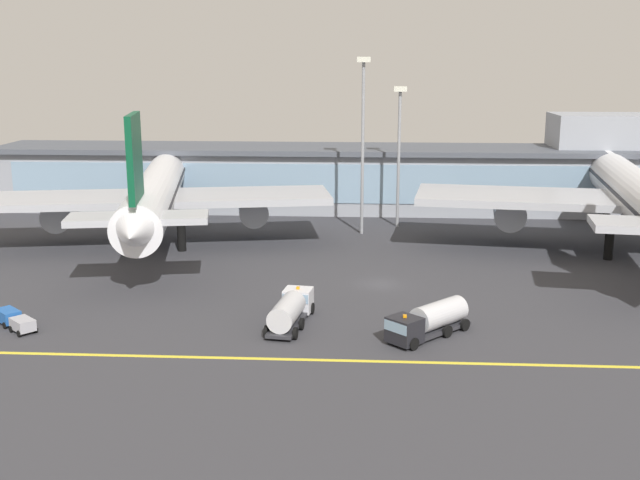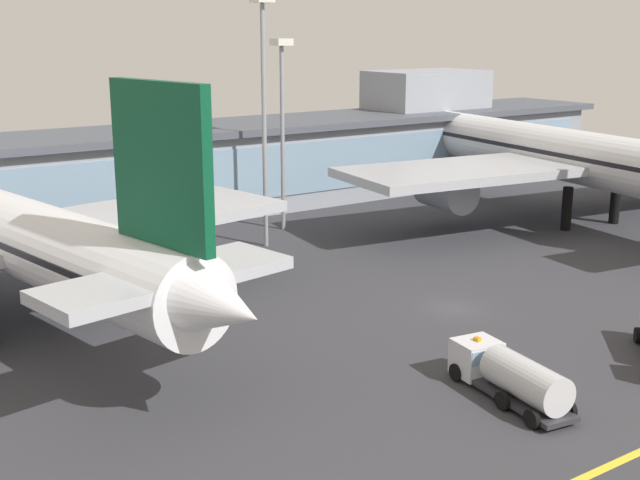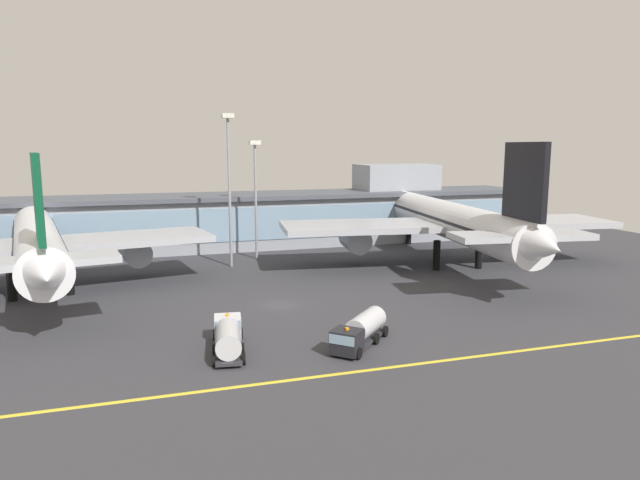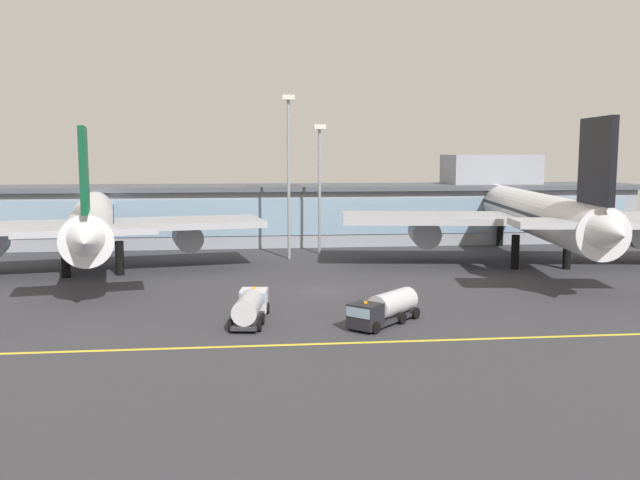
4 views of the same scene
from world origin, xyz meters
TOP-DOWN VIEW (x-y plane):
  - ground_plane at (0.00, 0.00)m, footprint 180.00×180.00m
  - terminal_building at (2.16, 42.24)m, footprint 122.24×14.00m
  - airliner_near_left at (-28.88, 16.02)m, footprint 46.38×55.41m
  - airliner_near_right at (31.86, 15.26)m, footprint 55.36×61.49m
  - fuel_tanker_truck at (-8.48, -13.47)m, footprint 4.00×9.29m
  - apron_light_mast_west at (-2.23, 24.67)m, footprint 1.80×1.80m
  - apron_light_mast_centre at (2.92, 29.65)m, footprint 1.80×1.80m

SIDE VIEW (x-z plane):
  - ground_plane at x=0.00m, z-range 0.00..0.00m
  - fuel_tanker_truck at x=-8.48m, z-range 0.06..2.96m
  - terminal_building at x=2.16m, z-range -2.09..13.32m
  - airliner_near_left at x=-28.88m, z-range -2.50..16.00m
  - airliner_near_right at x=31.86m, z-range -2.66..16.98m
  - apron_light_mast_centre at x=2.92m, z-range 3.43..23.54m
  - apron_light_mast_west at x=-2.23m, z-range 3.67..27.81m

